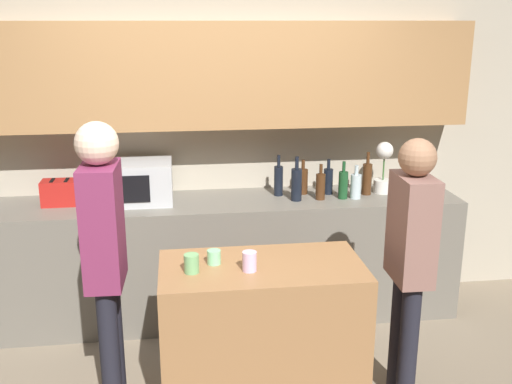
% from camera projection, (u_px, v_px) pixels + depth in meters
% --- Properties ---
extents(back_wall, '(6.40, 0.40, 2.70)m').
position_uv_depth(back_wall, '(213.00, 112.00, 4.49)').
color(back_wall, '#B2A893').
rests_on(back_wall, ground_plane).
extents(back_counter, '(3.60, 0.62, 0.93)m').
position_uv_depth(back_counter, '(219.00, 259.00, 4.53)').
color(back_counter, '#6B665B').
rests_on(back_counter, ground_plane).
extents(kitchen_island, '(1.14, 0.61, 0.90)m').
position_uv_depth(kitchen_island, '(262.00, 337.00, 3.44)').
color(kitchen_island, '#996B42').
rests_on(kitchen_island, ground_plane).
extents(microwave, '(0.52, 0.39, 0.30)m').
position_uv_depth(microwave, '(136.00, 182.00, 4.33)').
color(microwave, '#B7BABC').
rests_on(microwave, back_counter).
extents(toaster, '(0.26, 0.16, 0.18)m').
position_uv_depth(toaster, '(61.00, 193.00, 4.28)').
color(toaster, '#B21E19').
rests_on(toaster, back_counter).
extents(potted_plant, '(0.14, 0.14, 0.39)m').
position_uv_depth(potted_plant, '(384.00, 167.00, 4.56)').
color(potted_plant, silver).
rests_on(potted_plant, back_counter).
extents(bottle_0, '(0.07, 0.07, 0.31)m').
position_uv_depth(bottle_0, '(278.00, 180.00, 4.50)').
color(bottle_0, black).
rests_on(bottle_0, back_counter).
extents(bottle_1, '(0.08, 0.08, 0.33)m').
position_uv_depth(bottle_1, '(296.00, 184.00, 4.37)').
color(bottle_1, black).
rests_on(bottle_1, back_counter).
extents(bottle_2, '(0.08, 0.08, 0.26)m').
position_uv_depth(bottle_2, '(303.00, 181.00, 4.55)').
color(bottle_2, '#472814').
rests_on(bottle_2, back_counter).
extents(bottle_3, '(0.07, 0.07, 0.27)m').
position_uv_depth(bottle_3, '(320.00, 186.00, 4.41)').
color(bottle_3, '#472814').
rests_on(bottle_3, back_counter).
extents(bottle_4, '(0.07, 0.07, 0.27)m').
position_uv_depth(bottle_4, '(328.00, 181.00, 4.55)').
color(bottle_4, black).
rests_on(bottle_4, back_counter).
extents(bottle_5, '(0.07, 0.07, 0.28)m').
position_uv_depth(bottle_5, '(343.00, 184.00, 4.43)').
color(bottle_5, '#194723').
rests_on(bottle_5, back_counter).
extents(bottle_6, '(0.08, 0.08, 0.25)m').
position_uv_depth(bottle_6, '(356.00, 186.00, 4.44)').
color(bottle_6, silver).
rests_on(bottle_6, back_counter).
extents(bottle_7, '(0.07, 0.07, 0.33)m').
position_uv_depth(bottle_7, '(367.00, 178.00, 4.53)').
color(bottle_7, '#472814').
rests_on(bottle_7, back_counter).
extents(cup_0, '(0.08, 0.08, 0.10)m').
position_uv_depth(cup_0, '(191.00, 263.00, 3.21)').
color(cup_0, '#74B774').
rests_on(cup_0, kitchen_island).
extents(cup_1, '(0.08, 0.08, 0.08)m').
position_uv_depth(cup_1, '(214.00, 257.00, 3.32)').
color(cup_1, '#8ADEA3').
rests_on(cup_1, kitchen_island).
extents(cup_2, '(0.08, 0.08, 0.11)m').
position_uv_depth(cup_2, '(249.00, 261.00, 3.23)').
color(cup_2, silver).
rests_on(cup_2, kitchen_island).
extents(person_left, '(0.23, 0.35, 1.72)m').
position_uv_depth(person_left, '(105.00, 249.00, 3.20)').
color(person_left, black).
rests_on(person_left, ground_plane).
extents(person_center, '(0.21, 0.34, 1.60)m').
position_uv_depth(person_center, '(410.00, 251.00, 3.39)').
color(person_center, black).
rests_on(person_center, ground_plane).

